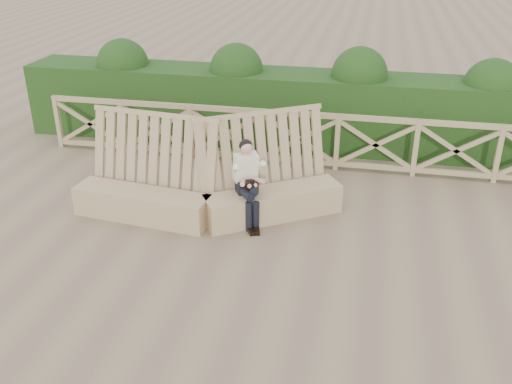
# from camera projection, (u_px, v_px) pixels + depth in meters

# --- Properties ---
(ground) EXTENTS (60.00, 60.00, 0.00)m
(ground) POSITION_uv_depth(u_px,v_px,m) (263.00, 263.00, 7.97)
(ground) COLOR brown
(ground) RESTS_ON ground
(bench) EXTENTS (4.22, 1.86, 1.61)m
(bench) POSITION_uv_depth(u_px,v_px,m) (208.00, 192.00, 9.08)
(bench) COLOR #9A7958
(bench) RESTS_ON ground
(woman) EXTENTS (0.57, 0.80, 1.33)m
(woman) POSITION_uv_depth(u_px,v_px,m) (248.00, 179.00, 8.76)
(woman) COLOR black
(woman) RESTS_ON ground
(guardrail) EXTENTS (10.10, 0.09, 1.10)m
(guardrail) POSITION_uv_depth(u_px,v_px,m) (299.00, 139.00, 10.80)
(guardrail) COLOR olive
(guardrail) RESTS_ON ground
(hedge) EXTENTS (12.00, 1.20, 1.50)m
(hedge) POSITION_uv_depth(u_px,v_px,m) (307.00, 110.00, 11.77)
(hedge) COLOR black
(hedge) RESTS_ON ground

